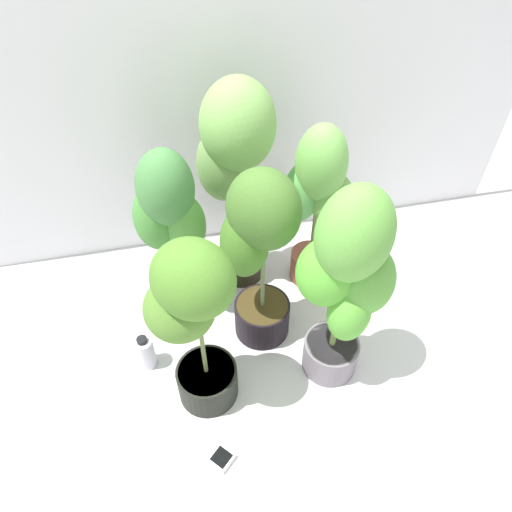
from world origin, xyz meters
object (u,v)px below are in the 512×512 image
at_px(potted_plant_back_center, 235,162).
at_px(potted_plant_front_right, 347,279).
at_px(potted_plant_back_left, 172,230).
at_px(potted_plant_back_right, 318,195).
at_px(nutrient_bottle, 145,352).
at_px(potted_plant_center, 258,248).
at_px(potted_plant_front_left, 193,316).
at_px(hygrometer_box, 222,458).

distance_m(potted_plant_back_center, potted_plant_front_right, 0.71).
distance_m(potted_plant_back_left, potted_plant_back_right, 0.67).
xyz_separation_m(potted_plant_back_right, nutrient_bottle, (-0.86, -0.35, -0.44)).
distance_m(potted_plant_front_right, potted_plant_center, 0.38).
bearing_deg(potted_plant_back_left, potted_plant_front_left, -86.48).
relative_size(potted_plant_back_left, potted_plant_back_center, 0.83).
bearing_deg(potted_plant_back_right, hygrometer_box, -125.92).
distance_m(potted_plant_back_right, nutrient_bottle, 1.03).
bearing_deg(potted_plant_back_right, potted_plant_front_left, -139.58).
distance_m(potted_plant_back_right, potted_plant_front_right, 0.55).
height_order(potted_plant_front_left, hygrometer_box, potted_plant_front_left).
distance_m(potted_plant_front_left, hygrometer_box, 0.59).
distance_m(potted_plant_back_center, hygrometer_box, 1.19).
xyz_separation_m(potted_plant_back_left, potted_plant_back_right, (0.67, 0.06, 0.03)).
distance_m(potted_plant_back_right, potted_plant_back_center, 0.41).
xyz_separation_m(potted_plant_back_left, potted_plant_front_left, (0.03, -0.49, 0.01)).
height_order(potted_plant_back_right, potted_plant_front_left, potted_plant_back_right).
height_order(potted_plant_back_left, potted_plant_front_left, potted_plant_back_left).
relative_size(potted_plant_back_right, potted_plant_back_center, 0.83).
relative_size(potted_plant_back_left, nutrient_bottle, 4.73).
height_order(potted_plant_back_center, nutrient_bottle, potted_plant_back_center).
xyz_separation_m(potted_plant_back_center, potted_plant_center, (0.02, -0.38, -0.16)).
xyz_separation_m(potted_plant_back_left, nutrient_bottle, (-0.19, -0.30, -0.41)).
bearing_deg(potted_plant_center, hygrometer_box, -115.52).
bearing_deg(potted_plant_back_left, potted_plant_center, -34.23).
relative_size(potted_plant_back_right, potted_plant_center, 0.99).
xyz_separation_m(potted_plant_back_right, potted_plant_front_right, (-0.08, -0.54, 0.05)).
xyz_separation_m(potted_plant_back_center, nutrient_bottle, (-0.50, -0.46, -0.61)).
relative_size(potted_plant_back_left, potted_plant_center, 0.99).
height_order(potted_plant_back_left, potted_plant_center, potted_plant_center).
distance_m(potted_plant_back_left, potted_plant_center, 0.39).
relative_size(potted_plant_back_left, potted_plant_front_left, 1.04).
height_order(potted_plant_front_left, nutrient_bottle, potted_plant_front_left).
relative_size(potted_plant_back_center, potted_plant_front_right, 1.10).
xyz_separation_m(potted_plant_front_left, potted_plant_center, (0.29, 0.27, 0.02)).
distance_m(potted_plant_back_center, nutrient_bottle, 0.91).
relative_size(hygrometer_box, nutrient_bottle, 0.60).
relative_size(potted_plant_front_left, potted_plant_center, 0.95).
relative_size(potted_plant_front_left, nutrient_bottle, 4.53).
xyz_separation_m(potted_plant_front_right, nutrient_bottle, (-0.78, 0.19, -0.49)).
bearing_deg(potted_plant_center, nutrient_bottle, -171.40).
bearing_deg(potted_plant_center, potted_plant_front_left, -138.02).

